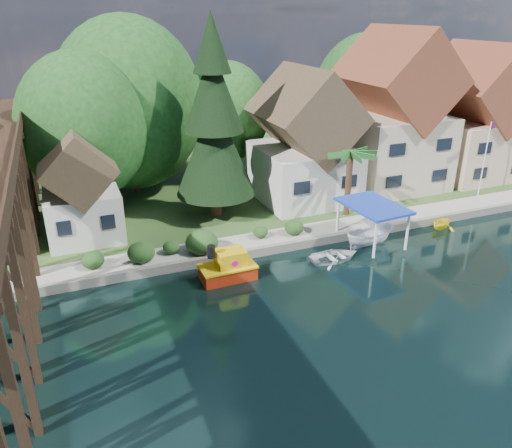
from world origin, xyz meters
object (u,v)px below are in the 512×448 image
object	(u,v)px
palm_tree	(351,155)
flagpole	(487,151)
house_left	(304,145)
boat_canopy	(371,228)
tugboat	(228,268)
conifer	(214,124)
boat_white_a	(335,255)
shed	(81,193)
house_right	(473,121)
boat_yellow	(442,221)
house_center	(392,121)

from	to	relation	value
palm_tree	flagpole	xyz separation A→B (m)	(13.02, -0.63, -0.82)
house_left	boat_canopy	bearing A→B (deg)	-85.77
flagpole	tugboat	bearing A→B (deg)	-168.98
house_left	palm_tree	world-z (taller)	house_left
palm_tree	flagpole	bearing A→B (deg)	-2.78
tugboat	boat_canopy	world-z (taller)	boat_canopy
palm_tree	boat_canopy	bearing A→B (deg)	-100.68
conifer	boat_white_a	distance (m)	13.10
house_left	shed	distance (m)	18.11
boat_canopy	flagpole	bearing A→B (deg)	16.35
conifer	flagpole	bearing A→B (deg)	-10.81
house_right	boat_yellow	bearing A→B (deg)	-139.54
palm_tree	boat_white_a	bearing A→B (deg)	-127.09
boat_canopy	boat_white_a	bearing A→B (deg)	-163.36
tugboat	house_left	bearing A→B (deg)	44.89
house_center	house_right	bearing A→B (deg)	-3.18
boat_yellow	palm_tree	bearing A→B (deg)	34.73
house_right	palm_tree	bearing A→B (deg)	-163.96
house_center	boat_yellow	bearing A→B (deg)	-98.62
conifer	boat_canopy	bearing A→B (deg)	-43.88
boat_canopy	shed	bearing A→B (deg)	157.02
house_center	shed	distance (m)	27.20
palm_tree	boat_yellow	world-z (taller)	palm_tree
house_right	flagpole	world-z (taller)	house_right
palm_tree	boat_canopy	size ratio (longest dim) A/B	1.08
shed	boat_yellow	distance (m)	26.82
boat_canopy	house_left	bearing A→B (deg)	94.23
house_left	flagpole	size ratio (longest dim) A/B	1.69
flagpole	boat_yellow	size ratio (longest dim) A/B	2.81
boat_white_a	boat_canopy	xyz separation A→B (m)	(3.45, 1.03, 0.99)
shed	flagpole	xyz separation A→B (m)	(32.61, -3.85, 0.68)
flagpole	tugboat	xyz separation A→B (m)	(-24.83, -4.83, -3.75)
flagpole	boat_yellow	bearing A→B (deg)	-153.27
palm_tree	house_left	bearing A→B (deg)	108.58
house_center	boat_canopy	distance (m)	13.90
tugboat	boat_white_a	distance (m)	7.48
house_right	conifer	size ratio (longest dim) A/B	0.83
house_center	tugboat	world-z (taller)	house_center
conifer	boat_white_a	xyz separation A→B (m)	(5.29, -9.44, -7.39)
house_left	palm_tree	bearing A→B (deg)	-71.42
house_left	conifer	bearing A→B (deg)	-172.74
house_left	flagpole	distance (m)	15.57
conifer	flagpole	distance (m)	23.29
palm_tree	boat_white_a	xyz separation A→B (m)	(-4.34, -5.74, -4.97)
house_left	conifer	distance (m)	8.52
house_right	boat_yellow	world-z (taller)	house_right
shed	conifer	world-z (taller)	conifer
house_center	flagpole	distance (m)	8.33
house_left	boat_canopy	world-z (taller)	house_left
boat_canopy	boat_yellow	size ratio (longest dim) A/B	2.20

